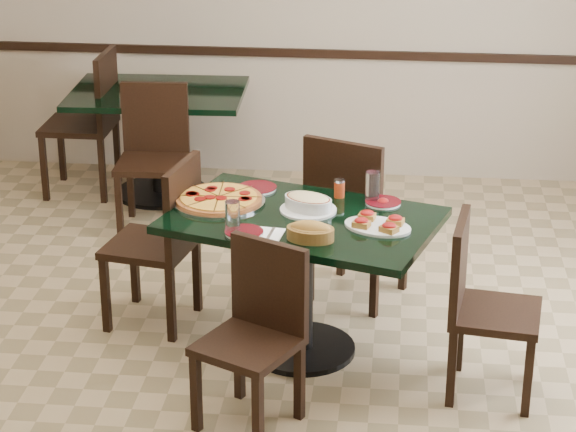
# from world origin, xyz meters

# --- Properties ---
(floor) EXTENTS (5.50, 5.50, 0.00)m
(floor) POSITION_xyz_m (0.00, 0.00, 0.00)
(floor) COLOR #937A55
(floor) RESTS_ON ground
(room_shell) EXTENTS (5.50, 5.50, 5.50)m
(room_shell) POSITION_xyz_m (1.02, 1.73, 1.17)
(room_shell) COLOR white
(room_shell) RESTS_ON floor
(main_table) EXTENTS (1.47, 1.17, 0.75)m
(main_table) POSITION_xyz_m (0.19, 0.03, 0.57)
(main_table) COLOR black
(main_table) RESTS_ON floor
(back_table) EXTENTS (1.20, 0.90, 0.75)m
(back_table) POSITION_xyz_m (-1.00, 2.19, 0.52)
(back_table) COLOR black
(back_table) RESTS_ON floor
(chair_far) EXTENTS (0.60, 0.60, 0.98)m
(chair_far) POSITION_xyz_m (0.40, 0.64, 0.55)
(chair_far) COLOR black
(chair_far) RESTS_ON floor
(chair_near) EXTENTS (0.53, 0.53, 0.85)m
(chair_near) POSITION_xyz_m (0.04, -0.61, 0.47)
(chair_near) COLOR black
(chair_near) RESTS_ON floor
(chair_right) EXTENTS (0.47, 0.47, 0.88)m
(chair_right) POSITION_xyz_m (1.05, -0.26, 0.49)
(chair_right) COLOR black
(chair_right) RESTS_ON floor
(chair_left) EXTENTS (0.51, 0.51, 0.93)m
(chair_left) POSITION_xyz_m (-0.56, 0.28, 0.52)
(chair_left) COLOR black
(chair_left) RESTS_ON floor
(back_chair_near) EXTENTS (0.45, 0.45, 0.93)m
(back_chair_near) POSITION_xyz_m (-0.93, 1.66, 0.52)
(back_chair_near) COLOR black
(back_chair_near) RESTS_ON floor
(back_chair_left) EXTENTS (0.47, 0.47, 1.01)m
(back_chair_left) POSITION_xyz_m (-1.48, 2.19, 0.57)
(back_chair_left) COLOR black
(back_chair_left) RESTS_ON floor
(pepperoni_pizza) EXTENTS (0.47, 0.47, 0.04)m
(pepperoni_pizza) POSITION_xyz_m (-0.25, 0.18, 0.77)
(pepperoni_pizza) COLOR silver
(pepperoni_pizza) RESTS_ON main_table
(lasagna_casserole) EXTENTS (0.30, 0.28, 0.09)m
(lasagna_casserole) POSITION_xyz_m (0.21, 0.11, 0.80)
(lasagna_casserole) COLOR silver
(lasagna_casserole) RESTS_ON main_table
(bread_basket) EXTENTS (0.25, 0.19, 0.10)m
(bread_basket) POSITION_xyz_m (0.25, -0.24, 0.79)
(bread_basket) COLOR brown
(bread_basket) RESTS_ON main_table
(bruschetta_platter) EXTENTS (0.40, 0.34, 0.05)m
(bruschetta_platter) POSITION_xyz_m (0.56, -0.07, 0.77)
(bruschetta_platter) COLOR silver
(bruschetta_platter) RESTS_ON main_table
(side_plate_near) EXTENTS (0.19, 0.19, 0.02)m
(side_plate_near) POSITION_xyz_m (-0.07, -0.21, 0.76)
(side_plate_near) COLOR silver
(side_plate_near) RESTS_ON main_table
(side_plate_far_r) EXTENTS (0.18, 0.18, 0.03)m
(side_plate_far_r) POSITION_xyz_m (0.58, 0.25, 0.76)
(side_plate_far_r) COLOR silver
(side_plate_far_r) RESTS_ON main_table
(side_plate_far_l) EXTENTS (0.20, 0.20, 0.02)m
(side_plate_far_l) POSITION_xyz_m (-0.08, 0.39, 0.76)
(side_plate_far_l) COLOR silver
(side_plate_far_l) RESTS_ON main_table
(napkin_setting) EXTENTS (0.17, 0.17, 0.01)m
(napkin_setting) POSITION_xyz_m (0.04, -0.20, 0.75)
(napkin_setting) COLOR white
(napkin_setting) RESTS_ON main_table
(water_glass_a) EXTENTS (0.07, 0.07, 0.16)m
(water_glass_a) POSITION_xyz_m (0.52, 0.28, 0.83)
(water_glass_a) COLOR silver
(water_glass_a) RESTS_ON main_table
(water_glass_b) EXTENTS (0.07, 0.07, 0.15)m
(water_glass_b) POSITION_xyz_m (-0.13, -0.19, 0.83)
(water_glass_b) COLOR silver
(water_glass_b) RESTS_ON main_table
(pepper_shaker) EXTENTS (0.06, 0.06, 0.10)m
(pepper_shaker) POSITION_xyz_m (0.35, 0.32, 0.80)
(pepper_shaker) COLOR #AA3A12
(pepper_shaker) RESTS_ON main_table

